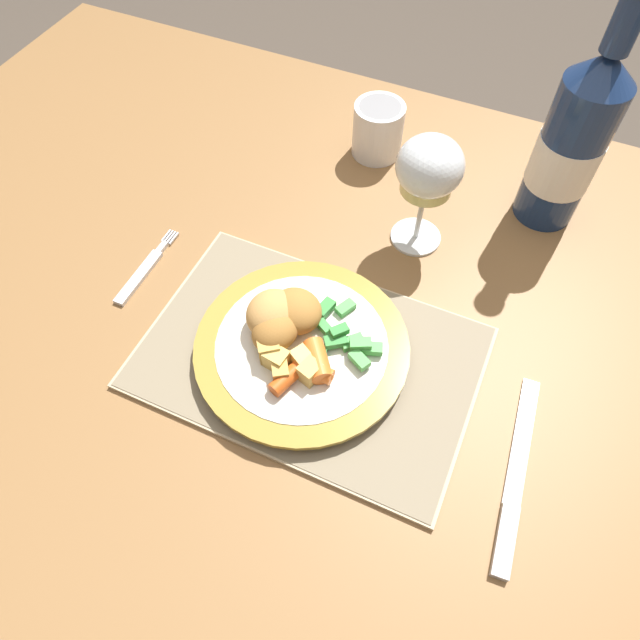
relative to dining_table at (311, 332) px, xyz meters
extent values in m
plane|color=#4C4238|center=(0.00, 0.00, -0.65)|extent=(6.00, 6.00, 0.00)
cube|color=olive|center=(0.00, 0.00, 0.07)|extent=(1.39, 0.91, 0.04)
cube|color=olive|center=(-0.64, 0.40, -0.30)|extent=(0.06, 0.06, 0.70)
cube|color=tan|center=(0.04, -0.08, 0.09)|extent=(0.38, 0.25, 0.01)
cube|color=#807259|center=(0.04, -0.08, 0.09)|extent=(0.37, 0.25, 0.00)
cylinder|color=silver|center=(0.03, -0.08, 0.10)|extent=(0.20, 0.20, 0.01)
cylinder|color=olive|center=(0.03, -0.08, 0.11)|extent=(0.24, 0.24, 0.01)
cylinder|color=silver|center=(0.03, -0.08, 0.11)|extent=(0.20, 0.20, 0.00)
ellipsoid|color=tan|center=(-0.01, -0.07, 0.13)|extent=(0.06, 0.06, 0.04)
ellipsoid|color=#A87033|center=(0.01, -0.06, 0.13)|extent=(0.08, 0.08, 0.04)
ellipsoid|color=#A87033|center=(0.00, -0.09, 0.13)|extent=(0.06, 0.07, 0.04)
ellipsoid|color=#A87033|center=(-0.01, -0.08, 0.13)|extent=(0.06, 0.07, 0.04)
cube|color=#4CA84C|center=(0.08, -0.06, 0.12)|extent=(0.03, 0.03, 0.01)
cube|color=#338438|center=(0.06, -0.07, 0.12)|extent=(0.03, 0.03, 0.01)
cube|color=#4CA84C|center=(0.10, -0.06, 0.12)|extent=(0.03, 0.02, 0.01)
cube|color=#4CA84C|center=(0.09, -0.06, 0.13)|extent=(0.03, 0.02, 0.01)
cube|color=#338438|center=(0.06, -0.09, 0.12)|extent=(0.02, 0.02, 0.01)
cube|color=green|center=(0.04, -0.06, 0.12)|extent=(0.02, 0.02, 0.01)
cube|color=#338438|center=(0.03, -0.03, 0.12)|extent=(0.02, 0.03, 0.01)
cube|color=#338438|center=(0.06, -0.06, 0.13)|extent=(0.02, 0.02, 0.01)
cube|color=#4CA84C|center=(0.06, -0.02, 0.12)|extent=(0.02, 0.03, 0.01)
cube|color=#4CA84C|center=(0.10, -0.08, 0.12)|extent=(0.03, 0.02, 0.01)
cylinder|color=#CC5119|center=(0.03, -0.13, 0.12)|extent=(0.03, 0.04, 0.02)
cylinder|color=orange|center=(0.06, -0.10, 0.12)|extent=(0.05, 0.05, 0.02)
cylinder|color=orange|center=(0.06, -0.11, 0.12)|extent=(0.04, 0.02, 0.02)
cube|color=silver|center=(-0.21, -0.07, 0.09)|extent=(0.01, 0.09, 0.01)
cube|color=silver|center=(-0.21, -0.01, 0.09)|extent=(0.01, 0.02, 0.01)
cube|color=silver|center=(-0.20, 0.01, 0.09)|extent=(0.00, 0.02, 0.00)
cube|color=silver|center=(-0.21, 0.01, 0.09)|extent=(0.00, 0.02, 0.00)
cube|color=silver|center=(-0.21, 0.01, 0.09)|extent=(0.00, 0.02, 0.00)
cube|color=silver|center=(-0.22, 0.01, 0.09)|extent=(0.00, 0.02, 0.00)
cube|color=silver|center=(0.28, -0.08, 0.09)|extent=(0.03, 0.15, 0.00)
cube|color=#B2B2B7|center=(0.29, -0.19, 0.09)|extent=(0.02, 0.07, 0.01)
cylinder|color=silver|center=(0.09, 0.14, 0.09)|extent=(0.07, 0.07, 0.00)
cylinder|color=silver|center=(0.09, 0.14, 0.13)|extent=(0.01, 0.01, 0.08)
ellipsoid|color=silver|center=(0.09, 0.14, 0.21)|extent=(0.08, 0.08, 0.07)
cylinder|color=#E0D684|center=(0.09, 0.14, 0.19)|extent=(0.06, 0.06, 0.03)
cylinder|color=navy|center=(0.23, 0.26, 0.18)|extent=(0.08, 0.08, 0.20)
cone|color=navy|center=(0.23, 0.26, 0.30)|extent=(0.08, 0.08, 0.04)
cylinder|color=navy|center=(0.23, 0.26, 0.35)|extent=(0.03, 0.03, 0.06)
cylinder|color=white|center=(0.23, 0.26, 0.17)|extent=(0.08, 0.08, 0.07)
cube|color=#DBB256|center=(0.05, -0.12, 0.12)|extent=(0.03, 0.03, 0.02)
cube|color=gold|center=(0.02, -0.13, 0.12)|extent=(0.03, 0.03, 0.02)
cube|color=#E5BC66|center=(0.04, -0.11, 0.12)|extent=(0.03, 0.03, 0.02)
cube|color=#DBB256|center=(0.01, -0.12, 0.12)|extent=(0.03, 0.02, 0.02)
cube|color=gold|center=(0.00, -0.11, 0.12)|extent=(0.03, 0.04, 0.03)
cylinder|color=white|center=(-0.02, 0.29, 0.12)|extent=(0.07, 0.07, 0.08)
cylinder|color=gray|center=(-0.02, 0.29, 0.16)|extent=(0.06, 0.06, 0.01)
camera|label=1|loc=(0.18, -0.38, 0.66)|focal=32.00mm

